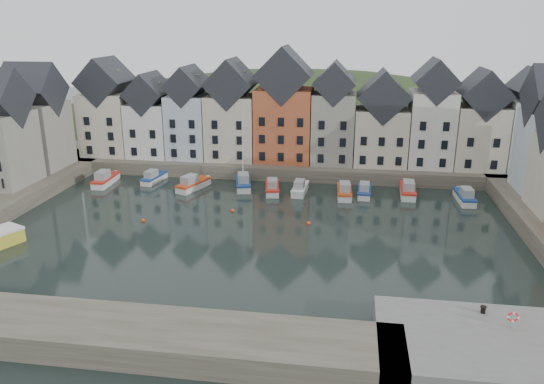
% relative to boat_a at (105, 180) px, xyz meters
% --- Properties ---
extents(ground, '(260.00, 260.00, 0.00)m').
position_rel_boat_a_xyz_m(ground, '(25.35, -16.84, -0.74)').
color(ground, black).
rests_on(ground, ground).
extents(far_quay, '(90.00, 16.00, 2.00)m').
position_rel_boat_a_xyz_m(far_quay, '(25.35, 13.16, 0.26)').
color(far_quay, '#494438').
rests_on(far_quay, ground).
extents(near_quay, '(18.00, 10.00, 2.00)m').
position_rel_boat_a_xyz_m(near_quay, '(47.35, -36.84, 0.26)').
color(near_quay, '#60605E').
rests_on(near_quay, ground).
extents(near_wall, '(50.00, 6.00, 2.00)m').
position_rel_boat_a_xyz_m(near_wall, '(15.35, -38.84, 0.26)').
color(near_wall, '#494438').
rests_on(near_wall, ground).
extents(hillside, '(153.60, 70.40, 64.00)m').
position_rel_boat_a_xyz_m(hillside, '(25.37, 39.16, -18.70)').
color(hillside, '#203219').
rests_on(hillside, ground).
extents(far_terrace, '(72.37, 8.16, 17.78)m').
position_rel_boat_a_xyz_m(far_terrace, '(28.57, 11.16, 8.14)').
color(far_terrace, beige).
rests_on(far_terrace, far_quay).
extents(left_terrace, '(7.65, 17.00, 15.69)m').
position_rel_boat_a_xyz_m(left_terrace, '(-10.65, -3.34, 8.14)').
color(left_terrace, gray).
rests_on(left_terrace, left_quay).
extents(mooring_buoys, '(20.50, 5.50, 0.50)m').
position_rel_boat_a_xyz_m(mooring_buoys, '(21.35, -11.51, -0.59)').
color(mooring_buoys, '#C03F16').
rests_on(mooring_buoys, ground).
extents(boat_a, '(2.24, 6.54, 2.49)m').
position_rel_boat_a_xyz_m(boat_a, '(0.00, 0.00, 0.00)').
color(boat_a, silver).
rests_on(boat_a, ground).
extents(boat_b, '(2.54, 5.78, 2.14)m').
position_rel_boat_a_xyz_m(boat_b, '(6.66, 2.33, -0.10)').
color(boat_b, silver).
rests_on(boat_b, ground).
extents(boat_c, '(3.96, 6.67, 2.45)m').
position_rel_boat_a_xyz_m(boat_c, '(13.56, -0.29, -0.01)').
color(boat_c, silver).
rests_on(boat_c, ground).
extents(boat_d, '(3.53, 6.92, 12.66)m').
position_rel_boat_a_xyz_m(boat_d, '(20.67, 1.47, 0.08)').
color(boat_d, silver).
rests_on(boat_d, ground).
extents(boat_e, '(2.82, 6.31, 2.34)m').
position_rel_boat_a_xyz_m(boat_e, '(25.18, -0.05, -0.04)').
color(boat_e, silver).
rests_on(boat_e, ground).
extents(boat_f, '(2.11, 5.92, 2.24)m').
position_rel_boat_a_xyz_m(boat_f, '(29.11, 0.21, -0.07)').
color(boat_f, silver).
rests_on(boat_f, ground).
extents(boat_g, '(2.22, 6.35, 2.41)m').
position_rel_boat_a_xyz_m(boat_g, '(35.36, -0.38, -0.02)').
color(boat_g, silver).
rests_on(boat_g, ground).
extents(boat_h, '(2.00, 5.81, 2.21)m').
position_rel_boat_a_xyz_m(boat_h, '(38.10, 0.47, -0.08)').
color(boat_h, silver).
rests_on(boat_h, ground).
extents(boat_i, '(2.32, 6.64, 2.52)m').
position_rel_boat_a_xyz_m(boat_i, '(44.10, 1.35, 0.01)').
color(boat_i, silver).
rests_on(boat_i, ground).
extents(boat_j, '(2.15, 6.17, 2.34)m').
position_rel_boat_a_xyz_m(boat_j, '(51.45, -0.33, -0.04)').
color(boat_j, silver).
rests_on(boat_j, ground).
extents(mooring_bollard, '(0.48, 0.48, 0.56)m').
position_rel_boat_a_xyz_m(mooring_bollard, '(46.46, -33.34, 1.57)').
color(mooring_bollard, black).
rests_on(mooring_bollard, near_quay).
extents(life_ring_post, '(0.80, 0.17, 1.30)m').
position_rel_boat_a_xyz_m(life_ring_post, '(48.04, -35.19, 2.12)').
color(life_ring_post, gray).
rests_on(life_ring_post, near_quay).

